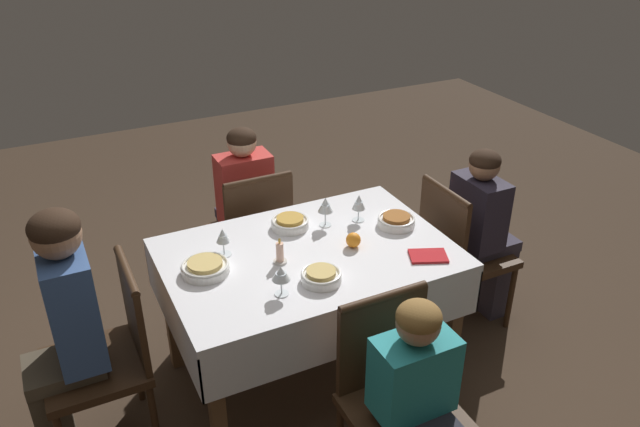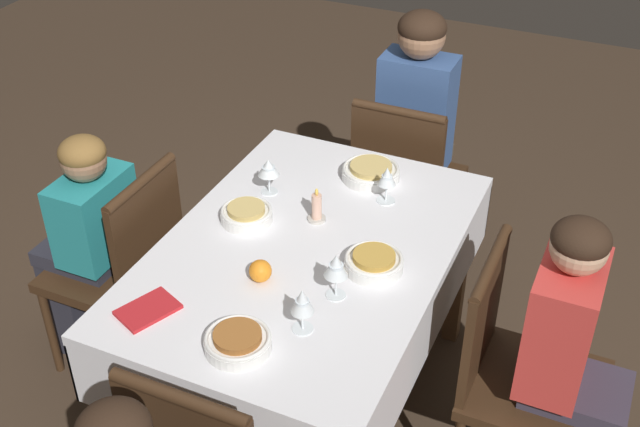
{
  "view_description": "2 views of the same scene",
  "coord_description": "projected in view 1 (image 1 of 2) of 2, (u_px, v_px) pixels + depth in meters",
  "views": [
    {
      "loc": [
        1.02,
        2.21,
        2.26
      ],
      "look_at": [
        -0.1,
        -0.07,
        0.89
      ],
      "focal_mm": 35.0,
      "sensor_mm": 36.0,
      "label": 1
    },
    {
      "loc": [
        -1.86,
        -0.88,
        2.29
      ],
      "look_at": [
        0.02,
        -0.04,
        0.87
      ],
      "focal_mm": 45.0,
      "sensor_mm": 36.0,
      "label": 2
    }
  ],
  "objects": [
    {
      "name": "person_adult_denim",
      "position": [
        64.0,
        326.0,
        2.5
      ],
      "size": [
        0.34,
        0.3,
        1.18
      ],
      "rotation": [
        0.0,
        0.0,
        1.57
      ],
      "color": "#4C4233",
      "rests_on": "ground_plane"
    },
    {
      "name": "bowl_south",
      "position": [
        290.0,
        223.0,
        3.04
      ],
      "size": [
        0.18,
        0.18,
        0.06
      ],
      "color": "white",
      "rests_on": "dining_table"
    },
    {
      "name": "napkin_red_folded",
      "position": [
        428.0,
        256.0,
        2.82
      ],
      "size": [
        0.2,
        0.17,
        0.01
      ],
      "rotation": [
        0.0,
        0.0,
        -0.4
      ],
      "color": "red",
      "rests_on": "dining_table"
    },
    {
      "name": "bowl_west",
      "position": [
        396.0,
        220.0,
        3.06
      ],
      "size": [
        0.19,
        0.19,
        0.06
      ],
      "color": "white",
      "rests_on": "dining_table"
    },
    {
      "name": "chair_west",
      "position": [
        459.0,
        249.0,
        3.38
      ],
      "size": [
        0.42,
        0.42,
        0.88
      ],
      "rotation": [
        0.0,
        0.0,
        -1.57
      ],
      "color": "#382314",
      "rests_on": "ground_plane"
    },
    {
      "name": "candle_centerpiece",
      "position": [
        280.0,
        254.0,
        2.76
      ],
      "size": [
        0.06,
        0.06,
        0.13
      ],
      "color": "beige",
      "rests_on": "dining_table"
    },
    {
      "name": "dining_table",
      "position": [
        308.0,
        269.0,
        2.91
      ],
      "size": [
        1.31,
        0.89,
        0.75
      ],
      "color": "silver",
      "rests_on": "ground_plane"
    },
    {
      "name": "chair_east",
      "position": [
        110.0,
        351.0,
        2.65
      ],
      "size": [
        0.42,
        0.42,
        0.88
      ],
      "rotation": [
        0.0,
        0.0,
        1.57
      ],
      "color": "#382314",
      "rests_on": "ground_plane"
    },
    {
      "name": "person_child_dark",
      "position": [
        484.0,
        228.0,
        3.4
      ],
      "size": [
        0.33,
        0.3,
        1.04
      ],
      "rotation": [
        0.0,
        0.0,
        -1.57
      ],
      "color": "#383342",
      "rests_on": "ground_plane"
    },
    {
      "name": "person_child_red",
      "position": [
        243.0,
        204.0,
        3.62
      ],
      "size": [
        0.3,
        0.33,
        1.07
      ],
      "color": "#383342",
      "rests_on": "ground_plane"
    },
    {
      "name": "wine_glass_south",
      "position": [
        325.0,
        206.0,
        3.02
      ],
      "size": [
        0.07,
        0.07,
        0.15
      ],
      "color": "white",
      "rests_on": "dining_table"
    },
    {
      "name": "chair_south",
      "position": [
        253.0,
        231.0,
        3.54
      ],
      "size": [
        0.42,
        0.42,
        0.88
      ],
      "color": "#382314",
      "rests_on": "ground_plane"
    },
    {
      "name": "bowl_north",
      "position": [
        321.0,
        276.0,
        2.64
      ],
      "size": [
        0.17,
        0.17,
        0.06
      ],
      "color": "white",
      "rests_on": "dining_table"
    },
    {
      "name": "bowl_east",
      "position": [
        205.0,
        267.0,
        2.7
      ],
      "size": [
        0.21,
        0.21,
        0.06
      ],
      "color": "white",
      "rests_on": "dining_table"
    },
    {
      "name": "ground_plane",
      "position": [
        309.0,
        374.0,
        3.22
      ],
      "size": [
        8.0,
        8.0,
        0.0
      ],
      "primitive_type": "plane",
      "color": "#3D2D21"
    },
    {
      "name": "person_child_teal",
      "position": [
        421.0,
        411.0,
        2.28
      ],
      "size": [
        0.3,
        0.33,
        0.98
      ],
      "rotation": [
        0.0,
        0.0,
        3.14
      ],
      "color": "#282833",
      "rests_on": "ground_plane"
    },
    {
      "name": "wine_glass_east",
      "position": [
        223.0,
        237.0,
        2.79
      ],
      "size": [
        0.07,
        0.07,
        0.14
      ],
      "color": "white",
      "rests_on": "dining_table"
    },
    {
      "name": "wine_glass_north",
      "position": [
        281.0,
        274.0,
        2.52
      ],
      "size": [
        0.08,
        0.08,
        0.13
      ],
      "color": "white",
      "rests_on": "dining_table"
    },
    {
      "name": "chair_north",
      "position": [
        396.0,
        392.0,
        2.44
      ],
      "size": [
        0.42,
        0.42,
        0.88
      ],
      "rotation": [
        0.0,
        0.0,
        3.14
      ],
      "color": "#382314",
      "rests_on": "ground_plane"
    },
    {
      "name": "wine_glass_west",
      "position": [
        359.0,
        203.0,
        3.07
      ],
      "size": [
        0.07,
        0.07,
        0.14
      ],
      "color": "white",
      "rests_on": "dining_table"
    },
    {
      "name": "orange_fruit",
      "position": [
        353.0,
        240.0,
        2.88
      ],
      "size": [
        0.07,
        0.07,
        0.07
      ],
      "primitive_type": "sphere",
      "color": "orange",
      "rests_on": "dining_table"
    }
  ]
}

